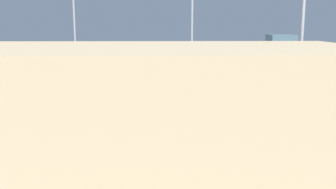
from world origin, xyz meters
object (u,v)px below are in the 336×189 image
Objects in this scene: control_tower at (280,54)px; light_mast_2 at (192,16)px; train_on_track_3 at (223,93)px; train_on_track_4 at (99,104)px; train_on_track_1 at (294,86)px; maintenance_shed at (78,103)px; light_mast_0 at (74,0)px; train_on_track_2 at (21,89)px.

light_mast_2 is at bearing 27.91° from control_tower.
train_on_track_4 is (19.93, 5.00, -0.57)m from train_on_track_3.
train_on_track_3 is at bearing 33.07° from train_on_track_1.
maintenance_shed is (34.68, 33.42, 3.79)m from train_on_track_1.
light_mast_0 is 1.24× the size of light_mast_2.
train_on_track_1 is (-15.36, -10.00, -0.46)m from train_on_track_3.
train_on_track_3 is at bearing -165.92° from train_on_track_4.
train_on_track_1 is at bearing 80.40° from control_tower.
train_on_track_1 and train_on_track_2 have the same top height.
train_on_track_4 is 18.33m from train_on_track_2.
light_mast_0 is at bearing -11.05° from train_on_track_1.
light_mast_2 reaches higher than control_tower.
train_on_track_2 reaches higher than train_on_track_4.
light_mast_2 is 26.92m from control_tower.
train_on_track_1 is 24.65m from light_mast_2.
train_on_track_2 is 22.20m from light_mast_0.
light_mast_2 is (-31.50, -12.75, 12.99)m from train_on_track_2.
control_tower is at bearing -122.21° from train_on_track_3.
train_on_track_3 is 35.29m from control_tower.
light_mast_0 is 0.50× the size of maintenance_shed.
train_on_track_2 is at bearing 24.55° from control_tower.
light_mast_0 reaches higher than maintenance_shed.
control_tower is (-18.68, -29.65, 4.14)m from train_on_track_3.
train_on_track_1 is 47.27m from light_mast_0.
control_tower is (-3.32, -19.65, 4.60)m from train_on_track_1.
train_on_track_1 is 0.87× the size of control_tower.
train_on_track_2 is at bearing 5.64° from train_on_track_1.
maintenance_shed is at bearing 43.95° from train_on_track_1.
train_on_track_1 is 20.46m from control_tower.
light_mast_0 is at bearing -118.08° from train_on_track_2.
train_on_track_4 is 5.77× the size of light_mast_2.
control_tower is at bearing -166.57° from light_mast_0.
maintenance_shed reaches higher than train_on_track_1.
train_on_track_4 is at bearing 109.16° from light_mast_0.
light_mast_2 reaches higher than train_on_track_1.
maintenance_shed is at bearing 101.82° from light_mast_0.
light_mast_2 is at bearing -22.05° from train_on_track_1.
train_on_track_1 is at bearing -136.05° from maintenance_shed.
train_on_track_1 is at bearing -146.93° from train_on_track_3.
light_mast_2 is at bearing -125.37° from train_on_track_4.
train_on_track_1 is 48.31m from maintenance_shed.
train_on_track_3 is at bearing 57.79° from control_tower.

